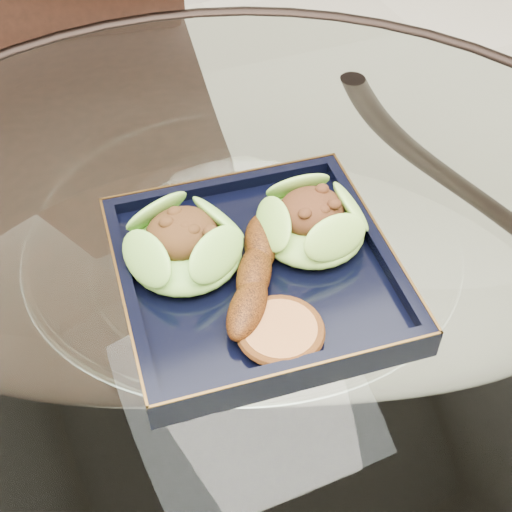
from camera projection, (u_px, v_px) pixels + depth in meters
name	position (u px, v px, depth m)	size (l,w,h in m)	color
dining_table	(245.00, 363.00, 0.86)	(1.13, 1.13, 0.77)	white
dining_chair	(72.00, 150.00, 1.16)	(0.52, 0.52, 1.05)	black
navy_plate	(256.00, 276.00, 0.72)	(0.27, 0.27, 0.02)	black
lettuce_wrap_left	(184.00, 247.00, 0.70)	(0.11, 0.11, 0.04)	#5CA931
lettuce_wrap_right	(312.00, 224.00, 0.73)	(0.11, 0.11, 0.04)	#63992C
roasted_plantain	(254.00, 274.00, 0.69)	(0.16, 0.03, 0.03)	#5A2909
crumb_patty	(280.00, 332.00, 0.65)	(0.07, 0.07, 0.01)	#AA6938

